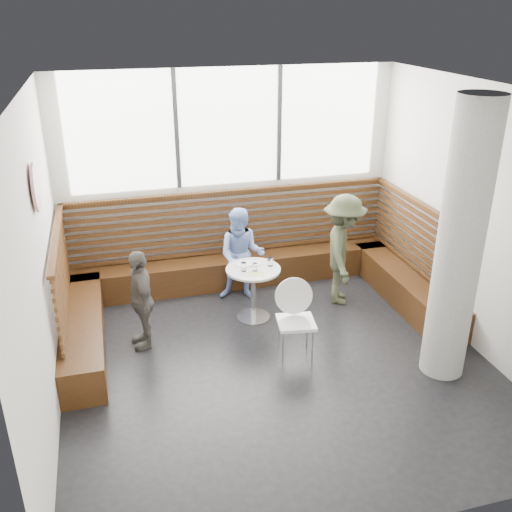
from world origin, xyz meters
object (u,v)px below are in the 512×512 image
object	(u,v)px
concrete_column	(460,245)
child_back	(242,255)
cafe_chair	(294,313)
adult_man	(343,250)
cafe_table	(253,283)
child_left	(141,299)

from	to	relation	value
concrete_column	child_back	size ratio (longest dim) A/B	2.31
cafe_chair	adult_man	distance (m)	1.59
cafe_chair	cafe_table	bearing A→B (deg)	113.40
cafe_table	adult_man	size ratio (longest dim) A/B	0.47
cafe_table	adult_man	distance (m)	1.39
concrete_column	child_back	bearing A→B (deg)	128.25
adult_man	concrete_column	bearing A→B (deg)	-143.57
concrete_column	adult_man	xyz separation A→B (m)	(-0.49, 1.90, -0.80)
child_back	child_left	world-z (taller)	child_back
concrete_column	child_back	world-z (taller)	concrete_column
cafe_table	concrete_column	bearing A→B (deg)	-43.39
cafe_chair	child_left	size ratio (longest dim) A/B	0.75
cafe_table	adult_man	world-z (taller)	adult_man
concrete_column	adult_man	size ratio (longest dim) A/B	1.99
child_back	child_left	xyz separation A→B (m)	(-1.50, -0.88, -0.04)
concrete_column	cafe_table	size ratio (longest dim) A/B	4.24
concrete_column	adult_man	bearing A→B (deg)	104.44
cafe_table	cafe_chair	xyz separation A→B (m)	(0.26, -0.96, 0.03)
concrete_column	cafe_chair	xyz separation A→B (m)	(-1.59, 0.79, -1.03)
adult_man	child_back	size ratio (longest dim) A/B	1.16
cafe_table	child_back	bearing A→B (deg)	90.93
cafe_table	child_back	world-z (taller)	child_back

